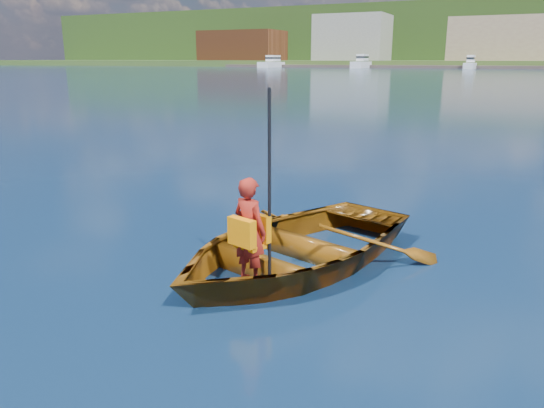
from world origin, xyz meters
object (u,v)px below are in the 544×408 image
dock (493,67)px  marina_yachts (498,64)px  child_paddler (250,230)px  rowboat (293,246)px

dock → marina_yachts: 4.99m
dock → marina_yachts: size_ratio=1.12×
child_paddler → marina_yachts: 145.04m
child_paddler → rowboat: bearing=82.3°
rowboat → marina_yachts: size_ratio=0.03×
rowboat → marina_yachts: marina_yachts is taller
rowboat → marina_yachts: (-4.64, 144.06, 1.12)m
child_paddler → dock: bearing=92.2°
child_paddler → dock: size_ratio=0.01×
rowboat → child_paddler: size_ratio=2.11×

